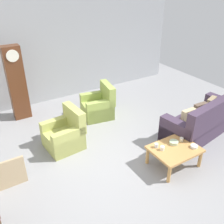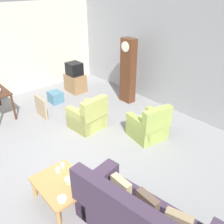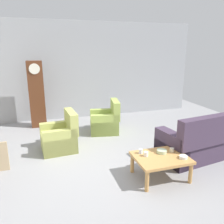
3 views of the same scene
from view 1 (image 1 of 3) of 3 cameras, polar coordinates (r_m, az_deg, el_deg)
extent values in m
plane|color=gray|center=(5.58, 1.28, -10.21)|extent=(10.40, 10.40, 0.00)
cube|color=#9EA0A5|center=(7.85, -13.44, 13.91)|extent=(8.40, 0.16, 3.20)
cube|color=#423347|center=(6.61, 19.08, -2.84)|extent=(2.20, 1.14, 0.44)
cube|color=#423347|center=(6.23, 22.58, -0.04)|extent=(2.11, 0.51, 0.60)
cube|color=#423347|center=(7.30, 23.16, 0.52)|extent=(0.36, 0.87, 0.68)
cube|color=#423347|center=(5.86, 14.36, -5.00)|extent=(0.36, 0.87, 0.68)
cube|color=#9E8966|center=(6.83, 21.43, 1.60)|extent=(0.38, 0.23, 0.36)
cube|color=brown|center=(6.44, 19.27, 0.37)|extent=(0.36, 0.13, 0.36)
cube|color=#C6B284|center=(6.07, 16.85, -1.01)|extent=(0.36, 0.12, 0.36)
cube|color=tan|center=(5.87, -10.94, -6.15)|extent=(0.82, 0.82, 0.40)
cube|color=tan|center=(5.74, -8.51, -1.35)|extent=(0.24, 0.77, 0.52)
cube|color=tan|center=(6.05, -12.29, -4.03)|extent=(0.77, 0.22, 0.60)
cube|color=tan|center=(5.59, -9.66, -6.76)|extent=(0.77, 0.22, 0.60)
cube|color=#9FB454|center=(7.00, -3.40, 0.48)|extent=(0.88, 0.88, 0.40)
cube|color=#9FB454|center=(6.89, -0.98, 4.32)|extent=(0.31, 0.78, 0.52)
cube|color=#9FB454|center=(7.21, -4.18, 2.23)|extent=(0.78, 0.29, 0.60)
cube|color=#9FB454|center=(6.70, -2.61, 0.11)|extent=(0.78, 0.29, 0.60)
cube|color=tan|center=(5.30, 14.00, -8.14)|extent=(0.96, 0.76, 0.05)
cylinder|color=tan|center=(5.02, 12.79, -13.55)|extent=(0.07, 0.07, 0.37)
cylinder|color=tan|center=(5.54, 19.28, -10.00)|extent=(0.07, 0.07, 0.37)
cylinder|color=tan|center=(5.37, 8.03, -9.77)|extent=(0.07, 0.07, 0.37)
cylinder|color=tan|center=(5.86, 14.54, -6.83)|extent=(0.07, 0.07, 0.37)
cube|color=#562D19|center=(7.08, -20.72, 6.03)|extent=(0.44, 0.28, 1.99)
cylinder|color=silver|center=(6.70, -21.57, 11.70)|extent=(0.30, 0.02, 0.30)
cube|color=tan|center=(5.11, -22.25, -12.85)|extent=(0.60, 0.05, 0.59)
cylinder|color=white|center=(5.16, 11.32, -8.01)|extent=(0.08, 0.08, 0.08)
cylinder|color=silver|center=(5.21, 9.98, -7.46)|extent=(0.08, 0.08, 0.09)
cylinder|color=beige|center=(5.51, 15.43, -5.99)|extent=(0.08, 0.08, 0.07)
cylinder|color=white|center=(5.40, 18.08, -7.41)|extent=(0.15, 0.15, 0.05)
cylinder|color=#B2C69E|center=(5.39, 13.79, -6.71)|extent=(0.19, 0.19, 0.06)
camera|label=2|loc=(6.26, 48.26, 19.47)|focal=38.75mm
camera|label=3|loc=(1.81, 60.40, -31.08)|focal=36.58mm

